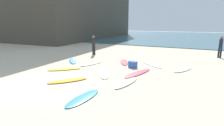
% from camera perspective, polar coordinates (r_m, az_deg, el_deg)
% --- Properties ---
extents(ground_plane, '(120.00, 120.00, 0.00)m').
position_cam_1_polar(ground_plane, '(9.09, -21.72, -6.64)').
color(ground_plane, beige).
extents(ocean_water, '(120.00, 40.00, 0.08)m').
position_cam_1_polar(ocean_water, '(42.37, 18.11, 8.25)').
color(ocean_water, '#426675').
rests_on(ocean_water, ground_plane).
extents(coastal_headland, '(28.94, 28.29, 14.85)m').
position_cam_1_polar(coastal_headland, '(42.29, -20.22, 18.14)').
color(coastal_headland, '#474238').
rests_on(coastal_headland, ground_plane).
extents(surfboard_0, '(1.14, 2.58, 0.07)m').
position_cam_1_polar(surfboard_0, '(10.44, 8.38, -3.19)').
color(surfboard_0, '#D94353').
rests_on(surfboard_0, ground_plane).
extents(surfboard_1, '(1.67, 2.35, 0.07)m').
position_cam_1_polar(surfboard_1, '(10.33, -2.44, -3.23)').
color(surfboard_1, '#F7DFCB').
rests_on(surfboard_1, ground_plane).
extents(surfboard_2, '(1.90, 2.00, 0.09)m').
position_cam_1_polar(surfboard_2, '(13.98, -12.52, 0.74)').
color(surfboard_2, '#4F97DB').
rests_on(surfboard_2, ground_plane).
extents(surfboard_3, '(1.04, 2.07, 0.08)m').
position_cam_1_polar(surfboard_3, '(12.77, -6.67, -0.18)').
color(surfboard_3, '#EBE9C8').
rests_on(surfboard_3, ground_plane).
extents(surfboard_4, '(1.64, 1.91, 0.08)m').
position_cam_1_polar(surfboard_4, '(9.26, -14.09, -5.48)').
color(surfboard_4, orange).
rests_on(surfboard_4, ground_plane).
extents(surfboard_5, '(1.84, 1.79, 0.09)m').
position_cam_1_polar(surfboard_5, '(11.55, -14.99, -1.90)').
color(surfboard_5, yellow).
rests_on(surfboard_5, ground_plane).
extents(surfboard_6, '(1.24, 2.03, 0.07)m').
position_cam_1_polar(surfboard_6, '(11.96, 21.77, -1.93)').
color(surfboard_6, white).
rests_on(surfboard_6, ground_plane).
extents(surfboard_7, '(2.06, 1.99, 0.06)m').
position_cam_1_polar(surfboard_7, '(12.86, 12.60, -0.36)').
color(surfboard_7, white).
rests_on(surfboard_7, ground_plane).
extents(surfboard_8, '(1.38, 2.06, 0.08)m').
position_cam_1_polar(surfboard_8, '(13.23, 3.92, 0.32)').
color(surfboard_8, '#E14E56').
rests_on(surfboard_8, ground_plane).
extents(surfboard_9, '(0.75, 2.10, 0.08)m').
position_cam_1_polar(surfboard_9, '(8.72, 4.66, -6.28)').
color(surfboard_9, '#E9E8CA').
rests_on(surfboard_9, ground_plane).
extents(surfboard_10, '(0.63, 1.97, 0.07)m').
position_cam_1_polar(surfboard_10, '(7.10, -9.29, -10.99)').
color(surfboard_10, '#47A1D5').
rests_on(surfboard_10, ground_plane).
extents(beachgoer_near, '(0.34, 0.33, 1.75)m').
position_cam_1_polar(beachgoer_near, '(16.40, -5.91, 6.02)').
color(beachgoer_near, black).
rests_on(beachgoer_near, ground_plane).
extents(beachgoer_mid, '(0.40, 0.40, 1.81)m').
position_cam_1_polar(beachgoer_mid, '(17.37, 31.51, 4.71)').
color(beachgoer_mid, '#191E33').
rests_on(beachgoer_mid, ground_plane).
extents(beach_cooler, '(0.62, 0.55, 0.42)m').
position_cam_1_polar(beach_cooler, '(11.76, 6.68, -0.44)').
color(beach_cooler, '#2D56B2').
rests_on(beach_cooler, ground_plane).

